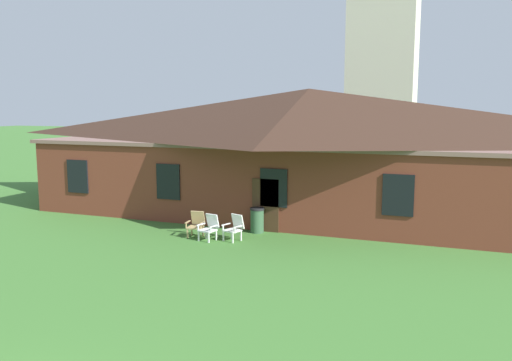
{
  "coord_description": "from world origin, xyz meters",
  "views": [
    {
      "loc": [
        6.45,
        -4.46,
        4.88
      ],
      "look_at": [
        1.41,
        8.71,
        2.87
      ],
      "focal_mm": 36.43,
      "sensor_mm": 36.0,
      "label": 1
    }
  ],
  "objects_px": {
    "lawn_chair_near_door": "(209,227)",
    "trash_bin": "(257,220)",
    "lawn_chair_by_porch": "(196,224)",
    "lawn_chair_left_end": "(234,227)"
  },
  "relations": [
    {
      "from": "lawn_chair_near_door",
      "to": "trash_bin",
      "type": "bearing_deg",
      "value": 54.13
    },
    {
      "from": "lawn_chair_by_porch",
      "to": "lawn_chair_near_door",
      "type": "distance_m",
      "value": 0.75
    },
    {
      "from": "trash_bin",
      "to": "lawn_chair_left_end",
      "type": "bearing_deg",
      "value": -104.35
    },
    {
      "from": "lawn_chair_by_porch",
      "to": "lawn_chair_near_door",
      "type": "xyz_separation_m",
      "value": [
        0.69,
        -0.29,
        0.0
      ]
    },
    {
      "from": "lawn_chair_near_door",
      "to": "trash_bin",
      "type": "distance_m",
      "value": 2.1
    },
    {
      "from": "lawn_chair_by_porch",
      "to": "lawn_chair_near_door",
      "type": "height_order",
      "value": "same"
    },
    {
      "from": "lawn_chair_by_porch",
      "to": "lawn_chair_near_door",
      "type": "relative_size",
      "value": 1.0
    },
    {
      "from": "lawn_chair_near_door",
      "to": "lawn_chair_left_end",
      "type": "height_order",
      "value": "same"
    },
    {
      "from": "lawn_chair_by_porch",
      "to": "lawn_chair_left_end",
      "type": "distance_m",
      "value": 1.56
    },
    {
      "from": "lawn_chair_by_porch",
      "to": "lawn_chair_left_end",
      "type": "relative_size",
      "value": 1.0
    }
  ]
}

